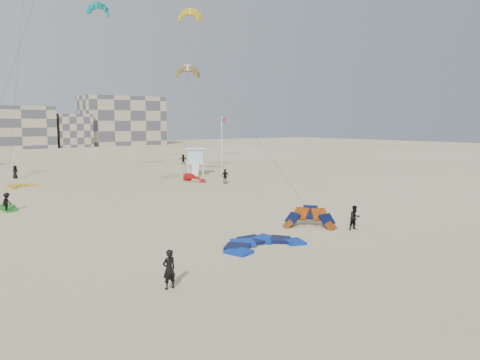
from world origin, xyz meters
TOP-DOWN VIEW (x-y plane):
  - ground at (0.00, 0.00)m, footprint 320.00×320.00m
  - kite_ground_blue at (3.86, 3.02)m, footprint 4.94×5.16m
  - kite_ground_orange at (9.69, 4.90)m, footprint 4.97×4.96m
  - kite_ground_red_far at (16.71, 31.72)m, footprint 4.02×3.91m
  - kite_ground_yellow at (-1.52, 39.46)m, footprint 4.34×4.44m
  - kitesurfer_main at (-3.95, -0.04)m, footprint 0.67×0.47m
  - kitesurfer_b at (11.60, 2.52)m, footprint 0.93×0.79m
  - kitesurfer_c at (-5.92, 23.77)m, footprint 1.13×1.17m
  - kitesurfer_d at (18.71, 27.80)m, footprint 0.93×1.10m
  - kitesurfer_e at (-0.21, 48.75)m, footprint 0.99×0.84m
  - kitesurfer_f at (28.30, 54.26)m, footprint 1.29×1.66m
  - kite_fly_olive at (20.38, 39.06)m, footprint 4.53×9.93m
  - kite_fly_yellow at (27.29, 49.86)m, footprint 5.35×6.08m
  - kite_fly_teal_b at (14.15, 55.02)m, footprint 6.56×3.31m
  - lifeguard_tower_near at (20.99, 38.07)m, footprint 3.70×5.66m
  - flagpole at (23.78, 35.77)m, footprint 0.66×0.10m
  - condo_east at (50.00, 132.00)m, footprint 26.00×14.00m
  - condo_fill_right at (32.00, 128.00)m, footprint 10.00×10.00m

SIDE VIEW (x-z plane):
  - ground at x=0.00m, z-range 0.00..0.00m
  - kite_ground_blue at x=3.86m, z-range -0.40..0.40m
  - kite_ground_orange at x=9.69m, z-range -1.78..1.78m
  - kite_ground_red_far at x=16.71m, z-range -1.60..1.60m
  - kite_ground_yellow at x=-1.52m, z-range -0.29..0.29m
  - kitesurfer_c at x=-5.92m, z-range 0.00..1.60m
  - kitesurfer_b at x=11.60m, z-range 0.00..1.67m
  - kitesurfer_e at x=-0.21m, z-range 0.00..1.71m
  - kitesurfer_f at x=28.30m, z-range 0.00..1.76m
  - kitesurfer_main at x=-3.95m, z-range 0.00..1.76m
  - kitesurfer_d at x=18.71m, z-range 0.00..1.77m
  - lifeguard_tower_near at x=20.99m, z-range -0.02..3.74m
  - flagpole at x=23.78m, z-range 0.20..8.35m
  - condo_fill_right at x=32.00m, z-range 0.00..10.00m
  - condo_east at x=50.00m, z-range 0.00..16.00m
  - kite_fly_olive at x=20.38m, z-range 6.96..21.27m
  - kite_fly_yellow at x=27.29m, z-range 12.03..36.83m
  - kite_fly_teal_b at x=14.15m, z-range 12.26..36.77m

